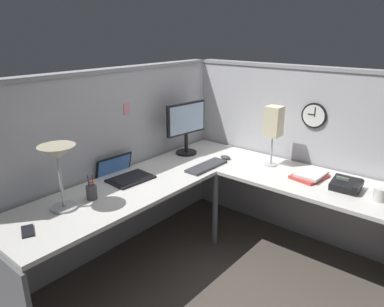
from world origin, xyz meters
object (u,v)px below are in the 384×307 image
Objects in this scene: desk_lamp_dome at (58,158)px; cell_phone at (28,231)px; laptop at (123,174)px; pen_cup at (92,192)px; book_stack at (310,175)px; monitor at (186,124)px; desk_lamp_paper at (274,123)px; office_phone at (347,185)px; coffee_mug at (379,195)px; wall_clock at (314,116)px; keyboard at (207,166)px; computer_mouse at (226,157)px.

cell_phone is at bearing -162.47° from desk_lamp_dome.
laptop is 0.43m from pen_cup.
cell_phone is at bearing 152.58° from book_stack.
desk_lamp_paper is (0.23, -0.78, 0.09)m from monitor.
office_phone is at bearing -100.05° from book_stack.
monitor reaches higher than desk_lamp_dome.
coffee_mug is (0.08, -1.71, -0.25)m from monitor.
laptop is 1.93m from coffee_mug.
wall_clock reaches higher than desk_lamp_dome.
monitor is 1.72m from coffee_mug.
monitor is 0.50m from keyboard.
desk_lamp_dome is (-1.22, 0.28, 0.35)m from keyboard.
pen_cup is 1.25× the size of cell_phone.
desk_lamp_paper is at bearing -22.77° from desk_lamp_dome.
book_stack is at bearing -156.17° from wall_clock.
desk_lamp_paper is at bearing 80.85° from office_phone.
pen_cup is 1.60m from desk_lamp_paper.
cell_phone is 2.22m from office_phone.
pen_cup is (-1.18, -0.12, -0.24)m from monitor.
cell_phone is at bearing -171.62° from pen_cup.
monitor is 0.49m from computer_mouse.
cell_phone is (-1.69, -0.20, -0.29)m from monitor.
keyboard is at bearing 135.16° from desk_lamp_paper.
computer_mouse is 0.33× the size of book_stack.
wall_clock reaches higher than office_phone.
wall_clock reaches higher than desk_lamp_paper.
laptop is 0.72m from keyboard.
keyboard is at bearing -12.80° from desk_lamp_dome.
desk_lamp_paper is at bearing 7.34° from cell_phone.
keyboard is at bearing 178.62° from computer_mouse.
laptop is 0.71m from desk_lamp_dome.
book_stack is 3.27× the size of coffee_mug.
wall_clock reaches higher than cell_phone.
laptop is at bearing 147.10° from keyboard.
keyboard is 1.04m from pen_cup.
book_stack is at bearing -34.24° from desk_lamp_dome.
laptop reaches higher than cell_phone.
computer_mouse is 1.32m from pen_cup.
wall_clock reaches higher than book_stack.
book_stack is (1.36, -1.05, -0.03)m from pen_cup.
desk_lamp_dome is at bearing 41.77° from cell_phone.
laptop is at bearing 155.22° from computer_mouse.
desk_lamp_dome is at bearing 168.03° from keyboard.
wall_clock is (1.88, -0.93, 0.08)m from desk_lamp_dome.
laptop is at bearing 11.33° from desk_lamp_dome.
wall_clock is at bearing -43.93° from keyboard.
office_phone is (1.82, -1.27, 0.03)m from cell_phone.
laptop is 0.97m from computer_mouse.
cell_phone is at bearing 174.07° from keyboard.
cell_phone is 2.11m from book_stack.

